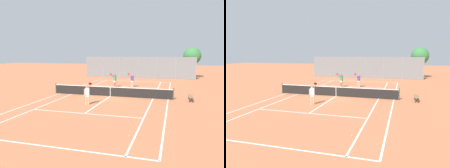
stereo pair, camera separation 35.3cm
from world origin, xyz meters
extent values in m
plane|color=#C67047|center=(0.00, 0.00, 0.00)|extent=(120.00, 120.00, 0.00)
cube|color=white|center=(0.00, -11.90, 0.00)|extent=(11.00, 0.10, 0.01)
cube|color=white|center=(0.00, 11.90, 0.00)|extent=(11.00, 0.10, 0.01)
cube|color=white|center=(-5.50, 0.00, 0.00)|extent=(0.10, 23.80, 0.01)
cube|color=white|center=(5.50, 0.00, 0.00)|extent=(0.10, 23.80, 0.01)
cube|color=white|center=(-4.13, 0.00, 0.00)|extent=(0.10, 23.80, 0.01)
cube|color=white|center=(4.13, 0.00, 0.00)|extent=(0.10, 23.80, 0.01)
cube|color=white|center=(0.00, -6.40, 0.00)|extent=(8.26, 0.10, 0.01)
cube|color=white|center=(0.00, 6.40, 0.00)|extent=(8.26, 0.10, 0.01)
cube|color=white|center=(0.00, 0.00, 0.00)|extent=(0.10, 12.80, 0.01)
cylinder|color=#474C47|center=(-5.95, 0.00, 0.53)|extent=(0.10, 0.10, 1.07)
cylinder|color=#474C47|center=(5.95, 0.00, 0.53)|extent=(0.10, 0.10, 1.07)
cube|color=black|center=(0.00, 0.00, 0.46)|extent=(11.90, 0.02, 0.89)
cube|color=white|center=(0.00, 0.00, 0.92)|extent=(11.90, 0.03, 0.06)
cube|color=white|center=(0.00, 0.00, 0.44)|extent=(0.05, 0.03, 0.89)
cylinder|color=#D8A884|center=(-0.92, -3.88, 0.41)|extent=(0.13, 0.13, 0.82)
cylinder|color=#D8A884|center=(-0.76, -3.81, 0.41)|extent=(0.13, 0.13, 0.82)
cube|color=beige|center=(-0.84, -3.85, 0.74)|extent=(0.33, 0.27, 0.24)
cube|color=white|center=(-0.84, -3.85, 1.10)|extent=(0.39, 0.32, 0.56)
sphere|color=#D8A884|center=(-0.84, -3.85, 1.49)|extent=(0.22, 0.22, 0.22)
cylinder|color=black|center=(-0.84, -3.85, 1.56)|extent=(0.23, 0.23, 0.02)
cylinder|color=#D8A884|center=(-1.04, -3.93, 1.04)|extent=(0.08, 0.08, 0.52)
cylinder|color=#D8A884|center=(-0.77, -3.67, 1.39)|extent=(0.25, 0.45, 0.35)
cylinder|color=maroon|center=(-0.75, -3.38, 1.55)|extent=(0.13, 0.24, 0.22)
cylinder|color=maroon|center=(-0.80, -3.27, 1.66)|extent=(0.33, 0.29, 0.23)
cylinder|color=#936B4C|center=(-0.98, 5.62, 0.41)|extent=(0.13, 0.13, 0.82)
cylinder|color=#936B4C|center=(-1.15, 5.68, 0.41)|extent=(0.13, 0.13, 0.82)
cube|color=white|center=(-1.07, 5.65, 0.74)|extent=(0.32, 0.26, 0.24)
cube|color=#338C59|center=(-1.07, 5.65, 1.10)|extent=(0.39, 0.30, 0.56)
sphere|color=#936B4C|center=(-1.07, 5.65, 1.49)|extent=(0.22, 0.22, 0.22)
cylinder|color=black|center=(-1.07, 5.65, 1.56)|extent=(0.23, 0.23, 0.02)
cylinder|color=#936B4C|center=(-0.86, 5.58, 1.04)|extent=(0.08, 0.08, 0.52)
cylinder|color=#936B4C|center=(-1.24, 5.56, 1.39)|extent=(0.23, 0.46, 0.35)
cylinder|color=maroon|center=(-1.45, 5.36, 1.55)|extent=(0.11, 0.25, 0.22)
cylinder|color=maroon|center=(-1.49, 5.25, 1.66)|extent=(0.33, 0.28, 0.23)
cylinder|color=#D8A884|center=(1.08, 6.27, 0.41)|extent=(0.13, 0.13, 0.82)
cylinder|color=#D8A884|center=(0.91, 6.33, 0.41)|extent=(0.13, 0.13, 0.82)
cube|color=beige|center=(1.00, 6.30, 0.74)|extent=(0.32, 0.25, 0.24)
cube|color=#4C388C|center=(1.00, 6.30, 1.10)|extent=(0.38, 0.29, 0.56)
sphere|color=#D8A884|center=(1.00, 6.30, 1.49)|extent=(0.22, 0.22, 0.22)
cylinder|color=black|center=(1.00, 6.30, 1.56)|extent=(0.23, 0.23, 0.02)
cylinder|color=#D8A884|center=(1.21, 6.24, 1.04)|extent=(0.08, 0.08, 0.52)
cylinder|color=#D8A884|center=(0.83, 6.21, 1.39)|extent=(0.21, 0.46, 0.35)
cylinder|color=maroon|center=(0.63, 6.00, 1.55)|extent=(0.10, 0.25, 0.22)
cylinder|color=maroon|center=(0.60, 5.88, 1.66)|extent=(0.33, 0.27, 0.23)
sphere|color=#D1DB33|center=(4.19, -7.92, 0.03)|extent=(0.07, 0.07, 0.07)
sphere|color=#D1DB33|center=(1.90, 2.15, 0.03)|extent=(0.07, 0.07, 0.07)
sphere|color=#D1DB33|center=(3.86, -9.72, 0.03)|extent=(0.07, 0.07, 0.07)
sphere|color=#D1DB33|center=(0.41, -0.38, 0.03)|extent=(0.07, 0.07, 0.07)
sphere|color=#D1DB33|center=(-3.98, -1.57, 0.03)|extent=(0.07, 0.07, 0.07)
sphere|color=#D1DB33|center=(-0.52, 0.13, 0.03)|extent=(0.07, 0.07, 0.07)
cube|color=olive|center=(7.41, -0.09, 0.44)|extent=(0.36, 1.50, 0.05)
cylinder|color=#262626|center=(7.29, -0.73, 0.21)|extent=(0.05, 0.05, 0.41)
cylinder|color=#262626|center=(7.29, 0.55, 0.21)|extent=(0.05, 0.05, 0.41)
cylinder|color=#262626|center=(7.54, -0.73, 0.21)|extent=(0.05, 0.05, 0.41)
cylinder|color=#262626|center=(7.54, 0.55, 0.21)|extent=(0.05, 0.05, 0.41)
cylinder|color=gray|center=(-9.29, 16.60, 1.79)|extent=(0.08, 0.08, 3.58)
cylinder|color=gray|center=(-6.19, 16.60, 1.79)|extent=(0.08, 0.08, 3.58)
cylinder|color=gray|center=(-3.10, 16.60, 1.79)|extent=(0.08, 0.08, 3.58)
cylinder|color=gray|center=(0.00, 16.60, 1.79)|extent=(0.08, 0.08, 3.58)
cylinder|color=gray|center=(3.10, 16.60, 1.79)|extent=(0.08, 0.08, 3.58)
cylinder|color=gray|center=(6.19, 16.60, 1.79)|extent=(0.08, 0.08, 3.58)
cylinder|color=gray|center=(9.29, 16.60, 1.79)|extent=(0.08, 0.08, 3.58)
cube|color=slate|center=(0.00, 16.60, 1.79)|extent=(18.57, 0.02, 3.54)
cylinder|color=brown|center=(8.78, 19.05, 1.35)|extent=(0.21, 0.21, 2.70)
sphere|color=#387A3D|center=(8.78, 19.05, 3.71)|extent=(2.90, 2.90, 2.90)
sphere|color=#387A3D|center=(9.03, 19.09, 3.35)|extent=(1.83, 1.83, 1.83)
camera|label=1|loc=(5.90, -20.14, 4.20)|focal=35.00mm
camera|label=2|loc=(6.24, -20.04, 4.20)|focal=35.00mm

